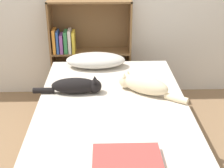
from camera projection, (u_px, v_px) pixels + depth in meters
ground_plane at (112, 156)px, 2.69m from camera, size 8.00×8.00×0.00m
bed at (113, 131)px, 2.57m from camera, size 1.22×1.83×0.53m
pillow at (96, 60)px, 3.09m from camera, size 0.59×0.29×0.14m
cat_light at (143, 85)px, 2.59m from camera, size 0.55×0.41×0.16m
cat_dark at (77, 86)px, 2.59m from camera, size 0.57×0.14×0.14m
bookshelf at (88, 49)px, 3.47m from camera, size 0.87×0.26×1.12m
blanket_fold at (127, 160)px, 1.80m from camera, size 0.40×0.27×0.05m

